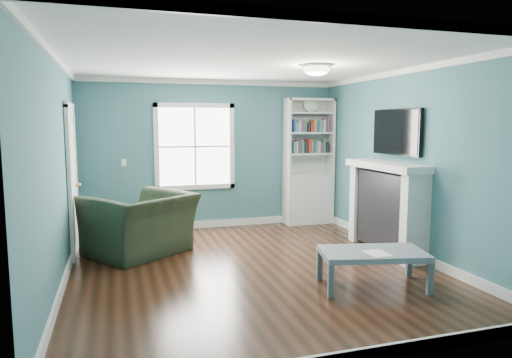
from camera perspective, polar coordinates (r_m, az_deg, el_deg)
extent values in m
plane|color=black|center=(5.95, -0.45, -11.11)|extent=(5.00, 5.00, 0.00)
plane|color=#3D6F72|center=(8.11, -5.54, 3.03)|extent=(4.50, 0.00, 4.50)
plane|color=#3D6F72|center=(3.39, 11.77, -2.36)|extent=(4.50, 0.00, 4.50)
plane|color=#3D6F72|center=(5.49, -23.60, 0.69)|extent=(0.00, 5.00, 5.00)
plane|color=#3D6F72|center=(6.68, 18.36, 1.92)|extent=(0.00, 5.00, 5.00)
plane|color=white|center=(5.71, -0.47, 14.55)|extent=(5.00, 5.00, 0.00)
cube|color=white|center=(8.27, -5.42, -5.58)|extent=(4.50, 0.03, 0.12)
cube|color=white|center=(3.80, 11.17, -21.14)|extent=(4.50, 0.03, 0.12)
cube|color=white|center=(5.74, -22.85, -11.71)|extent=(0.03, 5.00, 0.12)
cube|color=white|center=(6.89, 17.87, -8.42)|extent=(0.03, 5.00, 0.12)
cube|color=white|center=(8.10, -5.62, 11.95)|extent=(4.50, 0.04, 0.08)
cube|color=white|center=(3.44, 12.14, 18.90)|extent=(4.50, 0.04, 0.08)
cube|color=white|center=(5.51, -24.03, 13.85)|extent=(0.04, 5.00, 0.08)
cube|color=white|center=(6.69, 18.63, 12.72)|extent=(0.04, 5.00, 0.08)
cube|color=white|center=(8.04, -7.65, 4.04)|extent=(1.24, 0.01, 1.34)
cube|color=white|center=(7.94, -12.34, 3.91)|extent=(0.08, 0.06, 1.50)
cube|color=white|center=(8.16, -3.04, 4.13)|extent=(0.08, 0.06, 1.50)
cube|color=white|center=(8.09, -7.55, -0.99)|extent=(1.40, 0.06, 0.08)
cube|color=white|center=(8.02, -7.71, 9.11)|extent=(1.40, 0.06, 0.08)
cube|color=white|center=(8.02, -7.63, 4.04)|extent=(1.24, 0.03, 0.03)
cube|color=white|center=(8.02, -7.63, 4.04)|extent=(0.03, 0.03, 1.34)
cube|color=silver|center=(8.54, 6.53, -2.53)|extent=(0.90, 0.35, 0.90)
cube|color=silver|center=(8.27, 3.90, 5.21)|extent=(0.04, 0.35, 1.40)
cube|color=silver|center=(8.62, 9.27, 5.20)|extent=(0.04, 0.35, 1.40)
cube|color=silver|center=(8.59, 6.19, 5.24)|extent=(0.90, 0.02, 1.40)
cube|color=silver|center=(8.44, 6.70, 9.82)|extent=(0.90, 0.35, 0.04)
cube|color=silver|center=(8.48, 6.57, 0.61)|extent=(0.84, 0.33, 0.03)
cube|color=silver|center=(8.45, 6.61, 3.17)|extent=(0.84, 0.33, 0.03)
cube|color=silver|center=(8.43, 6.64, 5.75)|extent=(0.84, 0.33, 0.03)
cube|color=silver|center=(8.43, 6.68, 8.20)|extent=(0.84, 0.33, 0.03)
cube|color=teal|center=(8.42, 6.67, 4.01)|extent=(0.70, 0.25, 0.22)
cube|color=tan|center=(8.41, 6.71, 6.60)|extent=(0.70, 0.25, 0.22)
cylinder|color=beige|center=(8.39, 6.83, 9.19)|extent=(0.26, 0.06, 0.26)
cube|color=black|center=(6.85, 16.08, -3.80)|extent=(0.30, 1.20, 1.10)
cube|color=black|center=(6.88, 15.88, -5.45)|extent=(0.22, 0.65, 0.70)
cube|color=silver|center=(6.30, 19.26, -4.84)|extent=(0.36, 0.16, 1.20)
cube|color=silver|center=(7.40, 13.11, -2.94)|extent=(0.36, 0.16, 1.20)
cube|color=silver|center=(6.74, 15.98, 1.61)|extent=(0.44, 1.58, 0.10)
cube|color=black|center=(6.80, 17.17, 5.62)|extent=(0.06, 1.10, 0.65)
cube|color=silver|center=(6.90, -22.00, -0.39)|extent=(0.04, 0.80, 2.05)
cube|color=white|center=(6.45, -22.25, -0.87)|extent=(0.05, 0.08, 2.13)
cube|color=white|center=(7.34, -21.64, 0.03)|extent=(0.05, 0.08, 2.13)
cube|color=white|center=(6.85, -22.32, 8.48)|extent=(0.05, 0.98, 0.08)
sphere|color=#BF8C3F|center=(7.20, -21.30, -0.68)|extent=(0.07, 0.07, 0.07)
ellipsoid|color=white|center=(6.11, 7.59, 13.42)|extent=(0.34, 0.34, 0.15)
cylinder|color=white|center=(6.12, 7.59, 13.84)|extent=(0.38, 0.38, 0.03)
cube|color=white|center=(7.93, -16.19, 1.99)|extent=(0.08, 0.01, 0.12)
imported|color=#202E1C|center=(6.65, -14.28, -4.26)|extent=(1.57, 1.47, 1.15)
cube|color=#4A5358|center=(5.02, 9.33, -12.48)|extent=(0.08, 0.08, 0.36)
cube|color=#4A5358|center=(5.38, 20.94, -11.55)|extent=(0.08, 0.08, 0.36)
cube|color=#4A5358|center=(5.55, 7.95, -10.58)|extent=(0.08, 0.08, 0.36)
cube|color=#4A5358|center=(5.87, 18.57, -9.91)|extent=(0.08, 0.08, 0.36)
cube|color=#535B6A|center=(5.37, 14.39, -9.00)|extent=(1.26, 0.87, 0.06)
cube|color=white|center=(5.26, 14.93, -8.96)|extent=(0.23, 0.29, 0.00)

